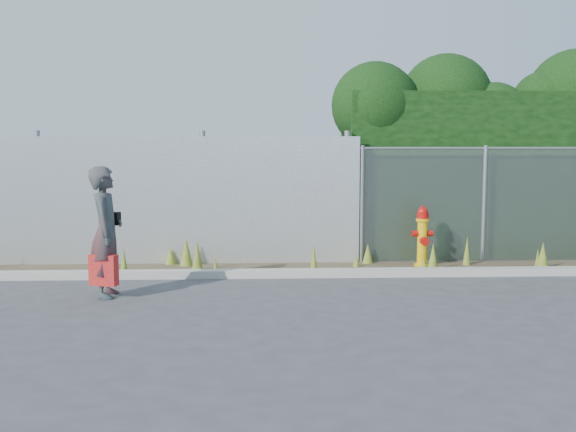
% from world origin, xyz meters
% --- Properties ---
extents(ground, '(80.00, 80.00, 0.00)m').
position_xyz_m(ground, '(0.00, 0.00, 0.00)').
color(ground, '#3D3E40').
rests_on(ground, ground).
extents(curb, '(16.00, 0.22, 0.12)m').
position_xyz_m(curb, '(0.00, 1.80, 0.06)').
color(curb, '#A39C93').
rests_on(curb, ground).
extents(weed_strip, '(16.00, 1.22, 0.53)m').
position_xyz_m(weed_strip, '(-0.36, 2.42, 0.12)').
color(weed_strip, '#453927').
rests_on(weed_strip, ground).
extents(corrugated_fence, '(8.50, 0.21, 2.30)m').
position_xyz_m(corrugated_fence, '(-3.25, 3.01, 1.10)').
color(corrugated_fence, silver).
rests_on(corrugated_fence, ground).
extents(chainlink_fence, '(6.50, 0.07, 2.05)m').
position_xyz_m(chainlink_fence, '(4.25, 3.00, 1.03)').
color(chainlink_fence, gray).
rests_on(chainlink_fence, ground).
extents(hedge, '(7.60, 2.11, 3.89)m').
position_xyz_m(hedge, '(4.38, 4.06, 2.09)').
color(hedge, black).
rests_on(hedge, ground).
extents(fire_hydrant, '(0.35, 0.31, 1.05)m').
position_xyz_m(fire_hydrant, '(2.01, 2.55, 0.51)').
color(fire_hydrant, '#E4AF0C').
rests_on(fire_hydrant, ground).
extents(woman, '(0.46, 0.67, 1.76)m').
position_xyz_m(woman, '(-2.78, 0.60, 0.88)').
color(woman, '#0E5C5A').
rests_on(woman, ground).
extents(red_tote_bag, '(0.37, 0.14, 0.49)m').
position_xyz_m(red_tote_bag, '(-2.79, 0.44, 0.39)').
color(red_tote_bag, '#B50A30').
extents(black_shoulder_bag, '(0.24, 0.10, 0.18)m').
position_xyz_m(black_shoulder_bag, '(-2.73, 0.75, 1.05)').
color(black_shoulder_bag, black).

